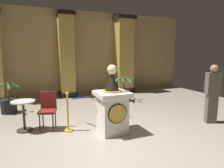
% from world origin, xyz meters
% --- Properties ---
extents(ground_plane, '(12.36, 12.36, 0.00)m').
position_xyz_m(ground_plane, '(0.00, 0.00, 0.00)').
color(ground_plane, '#9E9384').
extents(back_wall, '(12.36, 0.16, 3.79)m').
position_xyz_m(back_wall, '(0.00, 5.25, 1.90)').
color(back_wall, tan).
rests_on(back_wall, ground_plane).
extents(pedestal_clock, '(0.77, 0.77, 1.67)m').
position_xyz_m(pedestal_clock, '(0.20, 0.35, 0.64)').
color(pedestal_clock, silver).
rests_on(pedestal_clock, ground_plane).
extents(stanchion_near, '(0.24, 0.24, 1.05)m').
position_xyz_m(stanchion_near, '(0.72, 1.39, 0.37)').
color(stanchion_near, gold).
rests_on(stanchion_near, ground_plane).
extents(stanchion_far, '(0.24, 0.24, 1.00)m').
position_xyz_m(stanchion_far, '(-0.77, 0.88, 0.35)').
color(stanchion_far, gold).
rests_on(stanchion_far, ground_plane).
extents(velvet_rope, '(1.04, 1.02, 0.22)m').
position_xyz_m(velvet_rope, '(-0.03, 1.13, 0.79)').
color(velvet_rope, '#141947').
extents(column_right, '(0.93, 0.93, 3.64)m').
position_xyz_m(column_right, '(2.77, 4.89, 1.81)').
color(column_right, black).
rests_on(column_right, ground_plane).
extents(column_centre_rear, '(0.75, 0.75, 3.64)m').
position_xyz_m(column_centre_rear, '(0.00, 4.89, 1.81)').
color(column_centre_rear, black).
rests_on(column_centre_rear, ground_plane).
extents(potted_palm_left, '(0.69, 0.69, 1.09)m').
position_xyz_m(potted_palm_left, '(-2.24, 3.16, 0.33)').
color(potted_palm_left, black).
rests_on(potted_palm_left, ground_plane).
extents(potted_palm_right, '(0.85, 0.80, 1.08)m').
position_xyz_m(potted_palm_right, '(1.93, 3.16, 0.34)').
color(potted_palm_right, black).
rests_on(potted_palm_right, ground_plane).
extents(bystander_guest, '(0.42, 0.34, 1.63)m').
position_xyz_m(bystander_guest, '(3.00, -0.11, 0.86)').
color(bystander_guest, brown).
rests_on(bystander_guest, ground_plane).
extents(cafe_table, '(0.56, 0.56, 0.77)m').
position_xyz_m(cafe_table, '(-1.77, 1.33, 0.49)').
color(cafe_table, '#332D28').
rests_on(cafe_table, ground_plane).
extents(cafe_chair_red, '(0.51, 0.51, 0.96)m').
position_xyz_m(cafe_chair_red, '(-1.20, 1.25, 0.57)').
color(cafe_chair_red, black).
rests_on(cafe_chair_red, ground_plane).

